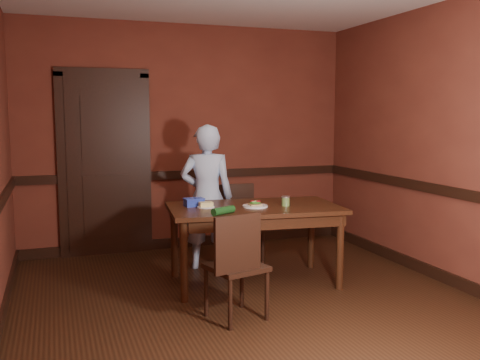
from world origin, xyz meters
TOP-DOWN VIEW (x-y plane):
  - floor at (0.00, 0.00)m, footprint 4.00×4.50m
  - wall_back at (0.00, 2.25)m, footprint 4.00×0.02m
  - wall_front at (0.00, -2.25)m, footprint 4.00×0.02m
  - wall_right at (2.00, 0.00)m, footprint 0.02×4.50m
  - dado_back at (0.00, 2.23)m, footprint 4.00×0.03m
  - dado_right at (1.99, 0.00)m, footprint 0.03×4.50m
  - baseboard_back at (0.00, 2.23)m, footprint 4.00×0.03m
  - baseboard_right at (1.99, 0.00)m, footprint 0.03×4.50m
  - door at (-1.00, 2.22)m, footprint 1.05×0.07m
  - dining_table at (0.24, 0.62)m, footprint 1.70×1.07m
  - chair_far at (0.31, 1.18)m, footprint 0.43×0.43m
  - chair_near at (-0.22, -0.18)m, footprint 0.50×0.50m
  - person at (-0.05, 1.28)m, footprint 0.64×0.52m
  - sandwich_plate at (0.23, 0.57)m, footprint 0.24×0.24m
  - sauce_jar at (0.52, 0.52)m, footprint 0.08×0.08m
  - cheese_saucer at (-0.22, 0.69)m, footprint 0.17×0.17m
  - food_tub at (-0.31, 0.80)m, footprint 0.20×0.14m
  - wrapped_veg at (-0.17, 0.31)m, footprint 0.24×0.17m

SIDE VIEW (x-z plane):
  - floor at x=0.00m, z-range -0.01..0.01m
  - baseboard_back at x=0.00m, z-range 0.00..0.12m
  - baseboard_right at x=1.99m, z-range 0.00..0.12m
  - dining_table at x=0.24m, z-range 0.00..0.76m
  - chair_far at x=0.31m, z-range 0.00..0.88m
  - chair_near at x=-0.22m, z-range 0.00..0.88m
  - person at x=-0.05m, z-range 0.00..1.53m
  - sandwich_plate at x=0.23m, z-range 0.75..0.81m
  - cheese_saucer at x=-0.22m, z-range 0.75..0.81m
  - wrapped_veg at x=-0.17m, z-range 0.76..0.83m
  - food_tub at x=-0.31m, z-range 0.76..0.84m
  - sauce_jar at x=0.52m, z-range 0.76..0.85m
  - dado_back at x=0.00m, z-range 0.85..0.95m
  - dado_right at x=1.99m, z-range 0.85..0.95m
  - door at x=-1.00m, z-range -0.01..2.19m
  - wall_back at x=0.00m, z-range 0.00..2.70m
  - wall_front at x=0.00m, z-range 0.00..2.70m
  - wall_right at x=2.00m, z-range 0.00..2.70m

